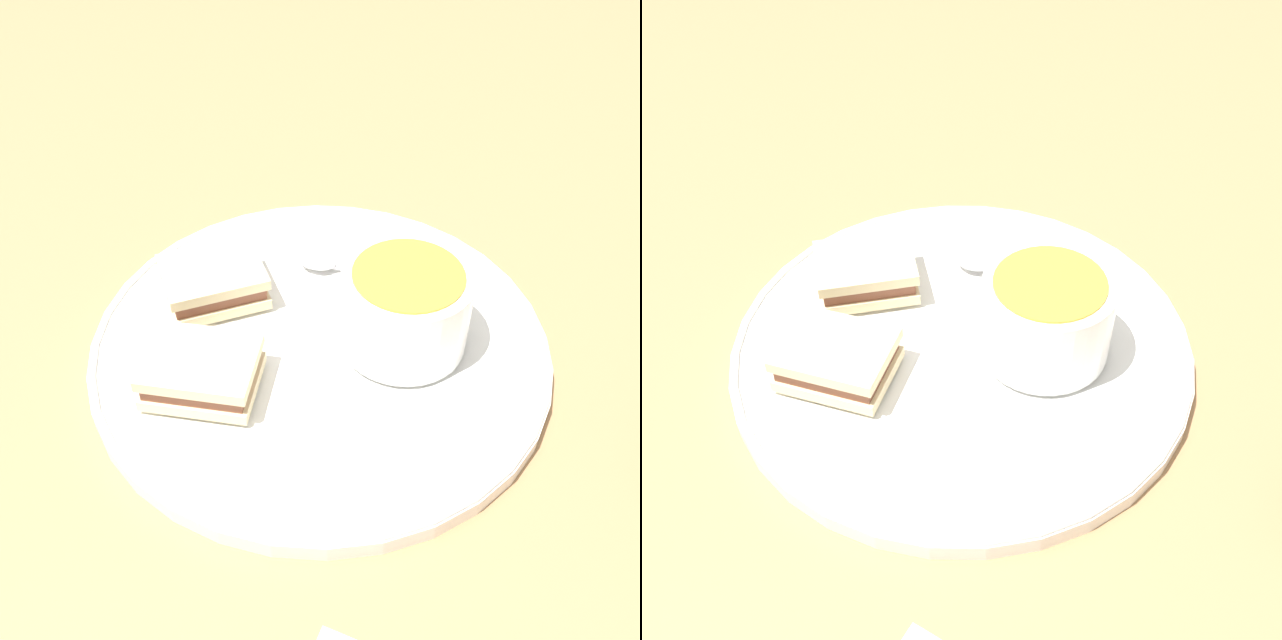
% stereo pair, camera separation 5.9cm
% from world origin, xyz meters
% --- Properties ---
extents(ground_plane, '(2.40, 2.40, 0.00)m').
position_xyz_m(ground_plane, '(0.00, 0.00, 0.00)').
color(ground_plane, '#9E754C').
extents(plate, '(0.37, 0.37, 0.02)m').
position_xyz_m(plate, '(0.00, 0.00, 0.01)').
color(plate, white).
rests_on(plate, ground_plane).
extents(soup_bowl, '(0.10, 0.10, 0.07)m').
position_xyz_m(soup_bowl, '(-0.03, 0.06, 0.05)').
color(soup_bowl, white).
rests_on(soup_bowl, plate).
extents(spoon, '(0.05, 0.12, 0.01)m').
position_xyz_m(spoon, '(-0.08, -0.04, 0.02)').
color(spoon, silver).
rests_on(spoon, plate).
extents(sandwich_half_near, '(0.11, 0.10, 0.03)m').
position_xyz_m(sandwich_half_near, '(0.01, -0.10, 0.04)').
color(sandwich_half_near, beige).
rests_on(sandwich_half_near, plate).
extents(sandwich_half_far, '(0.09, 0.10, 0.03)m').
position_xyz_m(sandwich_half_far, '(0.09, -0.05, 0.04)').
color(sandwich_half_far, beige).
rests_on(sandwich_half_far, plate).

